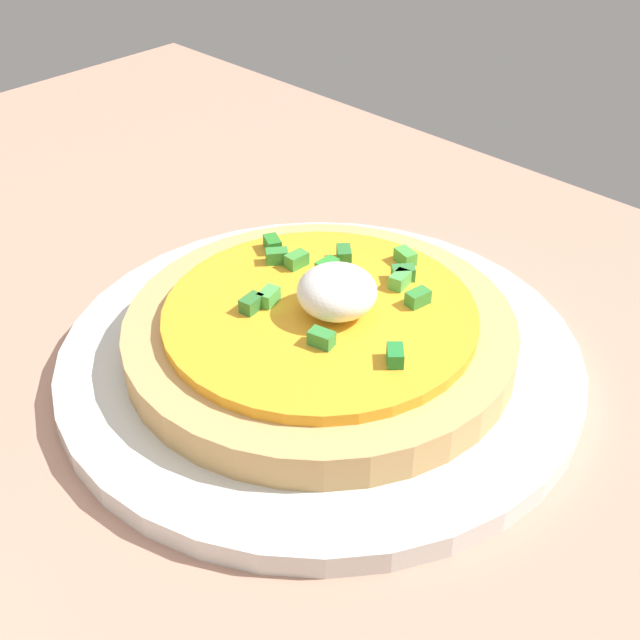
# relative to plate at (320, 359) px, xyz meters

# --- Properties ---
(dining_table) EXTENTS (1.16, 0.88, 0.03)m
(dining_table) POSITION_rel_plate_xyz_m (-0.07, 0.14, -0.02)
(dining_table) COLOR tan
(dining_table) RESTS_ON ground
(plate) EXTENTS (0.29, 0.29, 0.01)m
(plate) POSITION_rel_plate_xyz_m (0.00, 0.00, 0.00)
(plate) COLOR silver
(plate) RESTS_ON dining_table
(pizza) EXTENTS (0.21, 0.21, 0.05)m
(pizza) POSITION_rel_plate_xyz_m (-0.00, -0.00, 0.02)
(pizza) COLOR tan
(pizza) RESTS_ON plate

